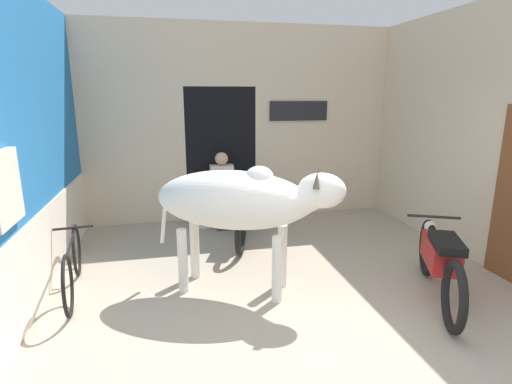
{
  "coord_description": "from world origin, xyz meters",
  "views": [
    {
      "loc": [
        -1.26,
        -2.76,
        2.17
      ],
      "look_at": [
        -0.24,
        1.84,
        1.01
      ],
      "focal_mm": 28.0,
      "sensor_mm": 36.0,
      "label": 1
    }
  ],
  "objects_px": {
    "motorcycle_near": "(440,259)",
    "motorcycle_far": "(246,211)",
    "bicycle": "(73,265)",
    "cow": "(241,201)",
    "shopkeeper_seated": "(222,188)",
    "plastic_stool": "(204,213)"
  },
  "relations": [
    {
      "from": "motorcycle_near",
      "to": "motorcycle_far",
      "type": "distance_m",
      "value": 2.79
    },
    {
      "from": "motorcycle_far",
      "to": "bicycle",
      "type": "relative_size",
      "value": 1.12
    },
    {
      "from": "cow",
      "to": "motorcycle_far",
      "type": "distance_m",
      "value": 1.72
    },
    {
      "from": "shopkeeper_seated",
      "to": "plastic_stool",
      "type": "relative_size",
      "value": 2.81
    },
    {
      "from": "bicycle",
      "to": "shopkeeper_seated",
      "type": "height_order",
      "value": "shopkeeper_seated"
    },
    {
      "from": "cow",
      "to": "shopkeeper_seated",
      "type": "relative_size",
      "value": 1.65
    },
    {
      "from": "bicycle",
      "to": "plastic_stool",
      "type": "xyz_separation_m",
      "value": [
        1.64,
        1.99,
        -0.09
      ]
    },
    {
      "from": "bicycle",
      "to": "shopkeeper_seated",
      "type": "xyz_separation_m",
      "value": [
        1.94,
        1.88,
        0.34
      ]
    },
    {
      "from": "motorcycle_far",
      "to": "shopkeeper_seated",
      "type": "xyz_separation_m",
      "value": [
        -0.26,
        0.65,
        0.22
      ]
    },
    {
      "from": "plastic_stool",
      "to": "shopkeeper_seated",
      "type": "bearing_deg",
      "value": -20.07
    },
    {
      "from": "bicycle",
      "to": "shopkeeper_seated",
      "type": "distance_m",
      "value": 2.72
    },
    {
      "from": "bicycle",
      "to": "shopkeeper_seated",
      "type": "bearing_deg",
      "value": 44.22
    },
    {
      "from": "motorcycle_far",
      "to": "shopkeeper_seated",
      "type": "height_order",
      "value": "shopkeeper_seated"
    },
    {
      "from": "cow",
      "to": "motorcycle_near",
      "type": "bearing_deg",
      "value": -17.96
    },
    {
      "from": "motorcycle_far",
      "to": "plastic_stool",
      "type": "distance_m",
      "value": 0.96
    },
    {
      "from": "cow",
      "to": "plastic_stool",
      "type": "relative_size",
      "value": 4.65
    },
    {
      "from": "cow",
      "to": "motorcycle_far",
      "type": "xyz_separation_m",
      "value": [
        0.36,
        1.57,
        -0.59
      ]
    },
    {
      "from": "cow",
      "to": "motorcycle_near",
      "type": "distance_m",
      "value": 2.22
    },
    {
      "from": "motorcycle_far",
      "to": "shopkeeper_seated",
      "type": "bearing_deg",
      "value": 111.94
    },
    {
      "from": "motorcycle_far",
      "to": "bicycle",
      "type": "bearing_deg",
      "value": -150.59
    },
    {
      "from": "motorcycle_near",
      "to": "plastic_stool",
      "type": "relative_size",
      "value": 4.0
    },
    {
      "from": "cow",
      "to": "shopkeeper_seated",
      "type": "distance_m",
      "value": 2.25
    }
  ]
}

